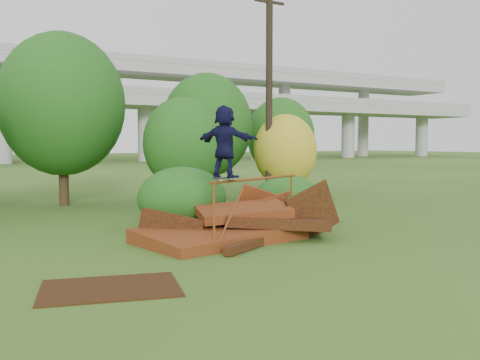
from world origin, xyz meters
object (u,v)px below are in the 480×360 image
utility_pole (269,93)px  scrap_pile (237,227)px  flat_plate (110,288)px  skater (225,141)px

utility_pole → scrap_pile: bearing=-128.8°
flat_plate → scrap_pile: bearing=35.4°
skater → utility_pole: (6.20, 7.59, 2.01)m
skater → flat_plate: 4.71m
flat_plate → utility_pole: (9.58, 9.66, 4.55)m
flat_plate → utility_pole: utility_pole is taller
scrap_pile → skater: 2.57m
skater → flat_plate: (-3.39, -2.07, -2.54)m
skater → utility_pole: bearing=-69.0°
scrap_pile → skater: skater is taller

